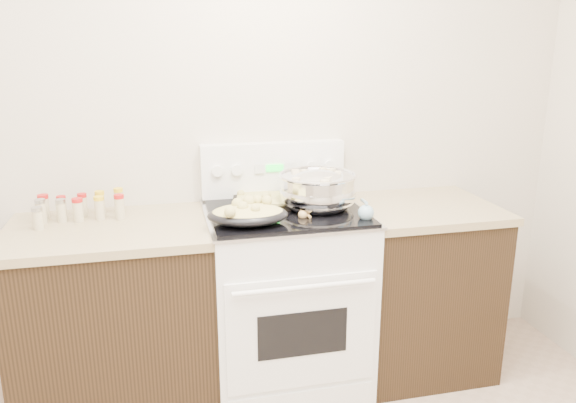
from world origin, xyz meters
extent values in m
cube|color=beige|center=(0.00, 1.77, 1.35)|extent=(4.00, 0.05, 2.70)
cube|color=black|center=(-0.48, 1.43, 0.44)|extent=(0.90, 0.64, 0.88)
cube|color=brown|center=(-0.48, 1.43, 0.90)|extent=(0.93, 0.67, 0.04)
cube|color=black|center=(1.08, 1.43, 0.44)|extent=(0.70, 0.64, 0.88)
cube|color=brown|center=(1.08, 1.43, 0.90)|extent=(0.73, 0.67, 0.04)
cube|color=white|center=(0.35, 1.42, 0.46)|extent=(0.76, 0.66, 0.92)
cube|color=white|center=(0.35, 1.08, 0.45)|extent=(0.70, 0.01, 0.55)
cube|color=black|center=(0.35, 1.08, 0.46)|extent=(0.42, 0.01, 0.22)
cylinder|color=white|center=(0.35, 1.04, 0.70)|extent=(0.65, 0.02, 0.02)
cube|color=silver|center=(0.35, 1.42, 0.93)|extent=(0.78, 0.68, 0.01)
cube|color=black|center=(0.35, 1.42, 0.94)|extent=(0.74, 0.64, 0.01)
cube|color=white|center=(0.35, 1.72, 1.08)|extent=(0.76, 0.07, 0.28)
cylinder|color=white|center=(0.05, 1.67, 1.10)|extent=(0.06, 0.02, 0.06)
cylinder|color=white|center=(0.15, 1.67, 1.10)|extent=(0.06, 0.02, 0.06)
cylinder|color=white|center=(0.55, 1.67, 1.10)|extent=(0.06, 0.02, 0.06)
cylinder|color=white|center=(0.65, 1.67, 1.10)|extent=(0.06, 0.02, 0.06)
cube|color=#19E533|center=(0.35, 1.67, 1.10)|extent=(0.09, 0.00, 0.04)
cube|color=silver|center=(0.27, 1.67, 1.10)|extent=(0.05, 0.00, 0.05)
cube|color=silver|center=(0.43, 1.67, 1.10)|extent=(0.05, 0.00, 0.05)
ellipsoid|color=silver|center=(0.51, 1.42, 1.02)|extent=(0.48, 0.48, 0.23)
cylinder|color=silver|center=(0.51, 1.42, 0.95)|extent=(0.21, 0.21, 0.01)
torus|color=silver|center=(0.51, 1.42, 1.11)|extent=(0.38, 0.38, 0.02)
cylinder|color=silver|center=(0.51, 1.42, 1.04)|extent=(0.36, 0.36, 0.13)
cylinder|color=brown|center=(0.51, 1.42, 1.10)|extent=(0.34, 0.34, 0.00)
cube|color=beige|center=(0.42, 1.52, 1.10)|extent=(0.04, 0.04, 0.03)
cube|color=beige|center=(0.51, 1.41, 1.10)|extent=(0.04, 0.04, 0.03)
cube|color=beige|center=(0.50, 1.28, 1.10)|extent=(0.04, 0.04, 0.03)
cube|color=beige|center=(0.44, 1.46, 1.10)|extent=(0.03, 0.03, 0.02)
cube|color=beige|center=(0.57, 1.53, 1.10)|extent=(0.04, 0.04, 0.03)
cube|color=beige|center=(0.60, 1.50, 1.10)|extent=(0.05, 0.05, 0.03)
cube|color=beige|center=(0.49, 1.39, 1.10)|extent=(0.03, 0.03, 0.02)
cube|color=beige|center=(0.46, 1.50, 1.10)|extent=(0.05, 0.05, 0.03)
cube|color=beige|center=(0.62, 1.45, 1.10)|extent=(0.04, 0.04, 0.03)
cube|color=beige|center=(0.56, 1.41, 1.10)|extent=(0.04, 0.04, 0.03)
cube|color=beige|center=(0.53, 1.33, 1.10)|extent=(0.05, 0.05, 0.03)
cube|color=beige|center=(0.50, 1.51, 1.10)|extent=(0.04, 0.04, 0.02)
cube|color=beige|center=(0.54, 1.47, 1.10)|extent=(0.04, 0.04, 0.03)
cube|color=beige|center=(0.39, 1.35, 1.10)|extent=(0.04, 0.04, 0.03)
cube|color=beige|center=(0.55, 1.46, 1.10)|extent=(0.03, 0.03, 0.03)
cube|color=beige|center=(0.56, 1.50, 1.10)|extent=(0.04, 0.04, 0.02)
cube|color=beige|center=(0.55, 1.51, 1.10)|extent=(0.03, 0.03, 0.02)
ellipsoid|color=black|center=(0.14, 1.25, 0.98)|extent=(0.39, 0.29, 0.08)
ellipsoid|color=#CBBD6C|center=(0.14, 1.25, 1.00)|extent=(0.35, 0.26, 0.06)
sphere|color=#CBBD6C|center=(0.10, 1.30, 1.03)|extent=(0.05, 0.05, 0.05)
sphere|color=#CBBD6C|center=(0.05, 1.17, 1.03)|extent=(0.05, 0.05, 0.05)
sphere|color=#CBBD6C|center=(0.11, 1.24, 1.03)|extent=(0.05, 0.05, 0.05)
sphere|color=#CBBD6C|center=(0.20, 1.33, 1.03)|extent=(0.05, 0.05, 0.05)
sphere|color=#CBBD6C|center=(0.15, 1.33, 1.03)|extent=(0.04, 0.04, 0.04)
sphere|color=#CBBD6C|center=(0.24, 1.30, 1.03)|extent=(0.05, 0.05, 0.05)
sphere|color=#CBBD6C|center=(0.15, 1.31, 1.03)|extent=(0.06, 0.06, 0.06)
sphere|color=#CBBD6C|center=(0.16, 1.20, 1.03)|extent=(0.04, 0.04, 0.04)
cube|color=black|center=(0.32, 1.55, 0.95)|extent=(0.45, 0.35, 0.02)
cube|color=#CBBD6C|center=(0.32, 1.55, 0.97)|extent=(0.41, 0.31, 0.02)
sphere|color=#CBBD6C|center=(0.29, 1.57, 0.98)|extent=(0.04, 0.04, 0.04)
sphere|color=#CBBD6C|center=(0.24, 1.48, 0.98)|extent=(0.04, 0.04, 0.04)
sphere|color=#CBBD6C|center=(0.28, 1.56, 0.98)|extent=(0.04, 0.04, 0.04)
sphere|color=#CBBD6C|center=(0.46, 1.57, 0.98)|extent=(0.03, 0.03, 0.03)
sphere|color=#CBBD6C|center=(0.40, 1.50, 0.98)|extent=(0.03, 0.03, 0.03)
sphere|color=#CBBD6C|center=(0.16, 1.64, 0.98)|extent=(0.04, 0.04, 0.04)
sphere|color=#CBBD6C|center=(0.23, 1.48, 0.98)|extent=(0.05, 0.05, 0.05)
sphere|color=#CBBD6C|center=(0.46, 1.52, 0.98)|extent=(0.03, 0.03, 0.03)
sphere|color=#CBBD6C|center=(0.38, 1.53, 0.98)|extent=(0.05, 0.05, 0.05)
sphere|color=#CBBD6C|center=(0.45, 1.55, 0.98)|extent=(0.04, 0.04, 0.04)
cylinder|color=tan|center=(0.41, 1.39, 0.95)|extent=(0.04, 0.28, 0.01)
sphere|color=tan|center=(0.40, 1.29, 0.96)|extent=(0.04, 0.04, 0.04)
sphere|color=#7DA5BA|center=(0.68, 1.20, 0.97)|extent=(0.07, 0.07, 0.07)
cylinder|color=#7DA5BA|center=(0.71, 1.31, 1.00)|extent=(0.08, 0.24, 0.07)
cylinder|color=#BFB28C|center=(-0.78, 1.62, 0.97)|extent=(0.05, 0.05, 0.10)
cylinder|color=#B21414|center=(-0.78, 1.62, 1.03)|extent=(0.05, 0.05, 0.02)
cylinder|color=#BFB28C|center=(-0.70, 1.62, 0.96)|extent=(0.04, 0.04, 0.09)
cylinder|color=#B21414|center=(-0.70, 1.62, 1.02)|extent=(0.04, 0.04, 0.02)
cylinder|color=#BFB28C|center=(-0.61, 1.63, 0.97)|extent=(0.04, 0.04, 0.09)
cylinder|color=#B21414|center=(-0.61, 1.63, 1.02)|extent=(0.04, 0.04, 0.02)
cylinder|color=#BFB28C|center=(-0.53, 1.63, 0.97)|extent=(0.04, 0.04, 0.10)
cylinder|color=gold|center=(-0.53, 1.63, 1.03)|extent=(0.05, 0.05, 0.02)
cylinder|color=#BFB28C|center=(-0.44, 1.63, 0.97)|extent=(0.04, 0.04, 0.11)
cylinder|color=gold|center=(-0.44, 1.63, 1.04)|extent=(0.04, 0.04, 0.02)
cylinder|color=#BFB28C|center=(-0.78, 1.55, 0.97)|extent=(0.04, 0.04, 0.10)
cylinder|color=#B2B2B7|center=(-0.78, 1.55, 1.03)|extent=(0.05, 0.05, 0.02)
cylinder|color=#BFB28C|center=(-0.69, 1.55, 0.97)|extent=(0.04, 0.04, 0.09)
cylinder|color=#B2B2B7|center=(-0.69, 1.55, 1.02)|extent=(0.05, 0.05, 0.02)
cylinder|color=#BFB28C|center=(-0.62, 1.54, 0.97)|extent=(0.05, 0.05, 0.09)
cylinder|color=#B21414|center=(-0.62, 1.54, 1.02)|extent=(0.05, 0.05, 0.02)
cylinder|color=#BFB28C|center=(-0.52, 1.55, 0.97)|extent=(0.05, 0.05, 0.10)
cylinder|color=gold|center=(-0.52, 1.55, 1.02)|extent=(0.05, 0.05, 0.02)
cylinder|color=#BFB28C|center=(-0.43, 1.53, 0.97)|extent=(0.04, 0.04, 0.10)
cylinder|color=#B21414|center=(-0.43, 1.53, 1.03)|extent=(0.05, 0.05, 0.02)
cylinder|color=#BFB28C|center=(-0.78, 1.46, 0.96)|extent=(0.04, 0.04, 0.09)
cylinder|color=#B2B2B7|center=(-0.78, 1.46, 1.02)|extent=(0.05, 0.05, 0.02)
camera|label=1|loc=(-0.24, -1.13, 1.73)|focal=35.00mm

